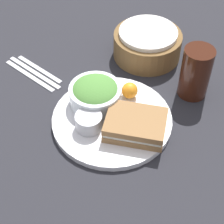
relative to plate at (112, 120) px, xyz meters
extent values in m
plane|color=#232328|center=(0.00, 0.00, -0.01)|extent=(4.00, 4.00, 0.00)
cylinder|color=silver|center=(0.00, 0.00, 0.00)|extent=(0.29, 0.29, 0.02)
cube|color=olive|center=(0.07, -0.02, 0.02)|extent=(0.15, 0.12, 0.02)
cube|color=silver|center=(0.07, -0.02, 0.03)|extent=(0.15, 0.12, 0.01)
cube|color=olive|center=(0.07, -0.02, 0.04)|extent=(0.15, 0.12, 0.02)
cylinder|color=white|center=(-0.06, 0.03, 0.03)|extent=(0.13, 0.13, 0.05)
ellipsoid|color=#4C8438|center=(-0.06, 0.03, 0.05)|extent=(0.12, 0.12, 0.05)
cylinder|color=#B7B7BC|center=(-0.04, -0.05, 0.03)|extent=(0.06, 0.06, 0.04)
sphere|color=orange|center=(0.01, 0.08, 0.03)|extent=(0.04, 0.04, 0.04)
cylinder|color=#38190F|center=(0.16, 0.17, 0.06)|extent=(0.08, 0.08, 0.14)
cylinder|color=brown|center=(0.00, 0.28, 0.03)|extent=(0.19, 0.19, 0.07)
cylinder|color=white|center=(0.00, 0.28, 0.07)|extent=(0.16, 0.16, 0.01)
cube|color=silver|center=(-0.27, 0.07, -0.01)|extent=(0.18, 0.07, 0.01)
cube|color=silver|center=(-0.27, 0.09, -0.01)|extent=(0.19, 0.08, 0.01)
cube|color=silver|center=(-0.26, 0.11, -0.01)|extent=(0.16, 0.07, 0.01)
camera|label=1|loc=(0.22, -0.56, 0.68)|focal=60.00mm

